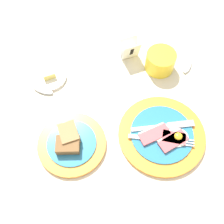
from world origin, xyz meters
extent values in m
plane|color=beige|center=(0.00, 0.00, 0.00)|extent=(3.00, 3.00, 0.00)
cylinder|color=orange|center=(0.10, 0.02, 0.01)|extent=(0.25, 0.25, 0.01)
cylinder|color=teal|center=(0.10, 0.02, 0.01)|extent=(0.18, 0.18, 0.00)
cube|color=#BC5156|center=(0.12, -0.01, 0.02)|extent=(0.09, 0.06, 0.01)
cube|color=beige|center=(0.12, 0.01, 0.02)|extent=(0.08, 0.04, 0.01)
cube|color=#BC5156|center=(0.07, 0.02, 0.02)|extent=(0.09, 0.06, 0.01)
cube|color=beige|center=(0.07, 0.03, 0.02)|extent=(0.08, 0.03, 0.01)
cube|color=#BC5156|center=(0.13, 0.00, 0.02)|extent=(0.07, 0.06, 0.01)
cube|color=beige|center=(0.12, -0.01, 0.02)|extent=(0.06, 0.03, 0.01)
ellipsoid|color=white|center=(0.13, 0.00, 0.02)|extent=(0.07, 0.06, 0.01)
ellipsoid|color=yellow|center=(0.14, 0.00, 0.03)|extent=(0.02, 0.02, 0.01)
cube|color=silver|center=(0.05, 0.01, 0.02)|extent=(0.11, 0.04, 0.00)
cube|color=silver|center=(0.12, -0.01, 0.02)|extent=(0.03, 0.02, 0.00)
cube|color=silver|center=(0.16, -0.03, 0.02)|extent=(0.04, 0.02, 0.00)
cube|color=silver|center=(0.16, -0.02, 0.02)|extent=(0.04, 0.02, 0.00)
cube|color=silver|center=(0.16, -0.01, 0.02)|extent=(0.04, 0.02, 0.00)
cube|color=silver|center=(0.07, 0.04, 0.02)|extent=(0.11, 0.02, 0.00)
cube|color=#9EA0A5|center=(0.16, 0.04, 0.02)|extent=(0.08, 0.02, 0.00)
cylinder|color=orange|center=(-0.16, 0.04, 0.01)|extent=(0.19, 0.19, 0.01)
cylinder|color=teal|center=(-0.16, 0.04, 0.01)|extent=(0.14, 0.14, 0.00)
cube|color=#9E7A4C|center=(-0.16, 0.06, 0.03)|extent=(0.06, 0.07, 0.03)
cube|color=brown|center=(-0.17, 0.03, 0.03)|extent=(0.07, 0.06, 0.03)
cylinder|color=yellow|center=(0.16, 0.26, 0.03)|extent=(0.10, 0.10, 0.06)
cylinder|color=white|center=(0.16, 0.26, 0.06)|extent=(0.08, 0.08, 0.01)
cylinder|color=silver|center=(-0.21, 0.28, 0.01)|extent=(0.11, 0.11, 0.01)
cube|color=#F4E06B|center=(-0.21, 0.28, 0.02)|extent=(0.05, 0.04, 0.02)
cube|color=white|center=(0.07, 0.31, 0.04)|extent=(0.06, 0.03, 0.07)
cube|color=white|center=(0.07, 0.33, 0.04)|extent=(0.06, 0.03, 0.07)
cube|color=black|center=(0.07, 0.31, 0.04)|extent=(0.01, 0.01, 0.04)
cube|color=silver|center=(-0.14, 0.18, 0.00)|extent=(0.10, 0.07, 0.01)
ellipsoid|color=silver|center=(-0.23, 0.24, 0.01)|extent=(0.07, 0.06, 0.01)
cube|color=silver|center=(0.19, 0.16, 0.00)|extent=(0.07, 0.10, 0.01)
ellipsoid|color=silver|center=(0.25, 0.25, 0.01)|extent=(0.06, 0.07, 0.01)
camera|label=1|loc=(-0.10, -0.25, 0.70)|focal=42.00mm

